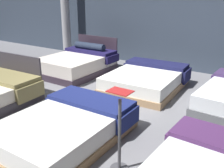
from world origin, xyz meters
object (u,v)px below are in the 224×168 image
Objects in this scene: price_sign at (120,141)px; support_pillar at (65,5)px; bed_4 at (146,80)px; bed_3 at (78,63)px; bed_1 at (65,127)px.

support_pillar is at bearing 138.69° from price_sign.
bed_4 is 1.92× the size of price_sign.
price_sign is at bearing -42.08° from bed_3.
price_sign is at bearing -41.31° from support_pillar.
bed_1 is 1.12m from price_sign.
bed_1 is 1.03× the size of bed_3.
price_sign is (1.09, -0.17, 0.21)m from bed_1.
support_pillar is at bearing 155.48° from bed_4.
bed_3 is 4.45m from price_sign.
bed_4 is 4.55m from support_pillar.
support_pillar is (-4.00, 4.30, 1.54)m from bed_1.
bed_3 reaches higher than bed_1.
support_pillar is (-3.99, 1.56, 1.53)m from bed_4.
support_pillar is at bearing 132.04° from bed_1.
bed_3 is 0.58× the size of support_pillar.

